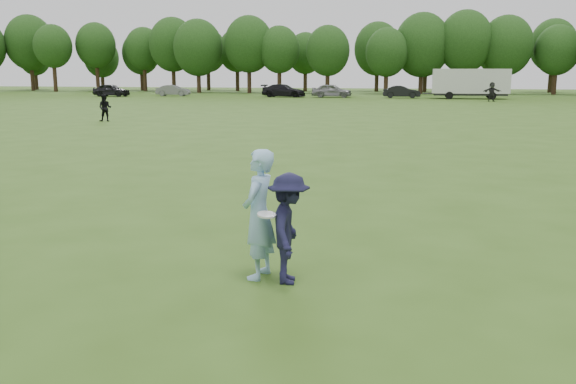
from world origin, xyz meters
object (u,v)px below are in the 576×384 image
defender (289,229)px  player_far_a (105,108)px  player_far_d (492,92)px  car_b (173,91)px  car_e (332,91)px  car_f (402,92)px  car_d (284,91)px  thrower (259,214)px  car_a (111,90)px  cargo_trailer (470,82)px

defender → player_far_a: player_far_a is taller
player_far_d → car_b: 36.61m
car_e → car_f: car_e is taller
defender → car_f: 61.70m
car_b → car_d: size_ratio=0.79×
thrower → car_a: thrower is taller
car_a → car_b: size_ratio=1.09×
car_f → cargo_trailer: cargo_trailer is taller
car_d → car_f: car_d is taller
thrower → cargo_trailer: size_ratio=0.21×
car_a → player_far_d: bearing=-89.5°
player_far_d → cargo_trailer: cargo_trailer is taller
car_f → player_far_d: bearing=-129.5°
defender → player_far_a: size_ratio=0.98×
defender → car_a: bearing=22.1°
player_far_d → cargo_trailer: 6.06m
car_a → cargo_trailer: cargo_trailer is taller
thrower → car_d: (-12.91, 61.45, -0.21)m
car_e → cargo_trailer: 15.15m
defender → car_f: bearing=-7.6°
defender → player_far_d: 56.12m
car_d → thrower: bearing=-164.4°
car_d → cargo_trailer: bearing=-87.4°
thrower → car_d: bearing=-161.2°
defender → car_d: 63.02m
car_e → player_far_d: bearing=-110.7°
cargo_trailer → car_e: bearing=178.4°
car_b → player_far_d: bearing=-107.1°
car_a → car_d: size_ratio=0.86×
player_far_d → player_far_a: bearing=-140.7°
car_e → defender: bearing=-173.2°
player_far_a → car_b: size_ratio=0.40×
car_e → cargo_trailer: (15.12, -0.41, 1.00)m
defender → player_far_a: bearing=25.3°
player_far_d → thrower: bearing=-110.1°
car_a → car_b: car_a is taller
defender → car_e: size_ratio=0.35×
defender → car_b: (-27.09, 61.84, -0.13)m
car_a → car_f: 33.90m
thrower → cargo_trailer: (7.81, 61.06, 0.83)m
thrower → car_b: thrower is taller
player_far_d → car_d: 23.17m
player_far_a → car_d: player_far_a is taller
player_far_a → car_f: bearing=55.1°
cargo_trailer → thrower: bearing=-97.3°
player_far_d → car_e: size_ratio=0.42×
car_e → cargo_trailer: cargo_trailer is taller
thrower → cargo_trailer: cargo_trailer is taller
defender → car_d: (-13.38, 61.58, -0.06)m
thrower → defender: bearing=81.7°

